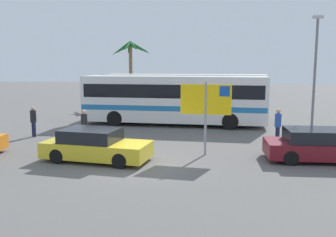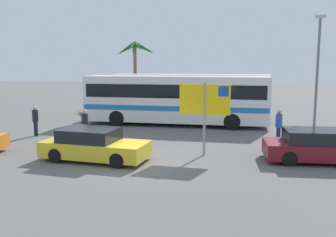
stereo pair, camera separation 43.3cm
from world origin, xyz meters
name	(u,v)px [view 2 (the right image)]	position (x,y,z in m)	size (l,w,h in m)	color
ground	(129,163)	(0.00, 0.00, 0.00)	(120.00, 120.00, 0.00)	#605E5B
bus_front_coach	(176,98)	(0.20, 9.58, 1.78)	(11.75, 2.43, 3.17)	white
bus_rear_coach	(189,93)	(0.48, 13.37, 1.78)	(11.75, 2.43, 3.17)	silver
ferry_sign	(206,102)	(2.87, 1.96, 2.33)	(2.20, 0.17, 3.20)	gray
car_maroon	(319,146)	(7.52, 1.79, 0.64)	(4.57, 2.19, 1.32)	maroon
car_yellow	(94,145)	(-1.57, 0.22, 0.64)	(4.52, 2.24, 1.32)	yellow
pedestrian_by_bus	(35,118)	(-6.74, 4.45, 0.98)	(0.32, 0.32, 1.67)	#1E2347
pedestrian_near_sign	(279,124)	(6.21, 4.90, 1.04)	(0.32, 0.32, 1.76)	#1E2347
pedestrian_crossing_lot	(85,123)	(-3.33, 3.32, 1.00)	(0.32, 0.32, 1.70)	#706656
lamp_post_left_side	(317,71)	(8.36, 7.57, 3.59)	(0.56, 0.20, 6.53)	slate
palm_tree_seaside	(135,53)	(-5.50, 19.86, 4.94)	(3.78, 3.89, 6.00)	brown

